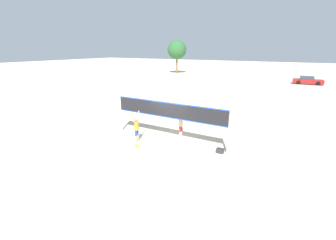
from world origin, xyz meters
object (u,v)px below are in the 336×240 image
tree_left_cluster (177,50)px  gear_bag (220,151)px  player_blocker (181,123)px  volleyball (137,145)px  volleyball_net (168,114)px  parked_car_near (307,81)px  player_spiker (136,126)px

tree_left_cluster → gear_bag: bearing=-59.1°
player_blocker → gear_bag: bearing=73.1°
volleyball → tree_left_cluster: 42.07m
player_blocker → volleyball: bearing=-31.7°
volleyball_net → player_blocker: (0.50, 0.81, -0.73)m
parked_car_near → player_blocker: bearing=-107.5°
parked_car_near → volleyball_net: bearing=-108.0°
volleyball → gear_bag: bearing=20.7°
player_blocker → parked_car_near: bearing=166.2°
volleyball_net → player_blocker: size_ratio=3.88×
volleyball → tree_left_cluster: tree_left_cluster is taller
gear_bag → player_spiker: bearing=-167.8°
player_spiker → gear_bag: 5.23m
player_blocker → parked_car_near: (7.72, 31.33, -0.47)m
volleyball_net → gear_bag: bearing=-1.5°
gear_bag → tree_left_cluster: bearing=120.9°
gear_bag → tree_left_cluster: size_ratio=0.05×
volleyball → gear_bag: (4.58, 1.73, 0.01)m
volleyball_net → volleyball: volleyball_net is taller
player_spiker → player_blocker: (2.08, 1.99, 0.01)m
volleyball_net → tree_left_cluster: (-18.27, 36.24, 3.56)m
player_spiker → parked_car_near: player_spiker is taller
player_spiker → volleyball: 1.21m
volleyball_net → tree_left_cluster: bearing=116.8°
volleyball_net → volleyball: (-1.13, -1.82, -1.67)m
player_blocker → parked_car_near: player_blocker is taller
player_blocker → gear_bag: (2.96, -0.90, -0.93)m
player_spiker → player_blocker: 2.88m
player_blocker → gear_bag: 3.23m
gear_bag → tree_left_cluster: (-21.72, 36.33, 5.22)m
volleyball → player_spiker: bearing=125.6°
parked_car_near → gear_bag: bearing=-102.1°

